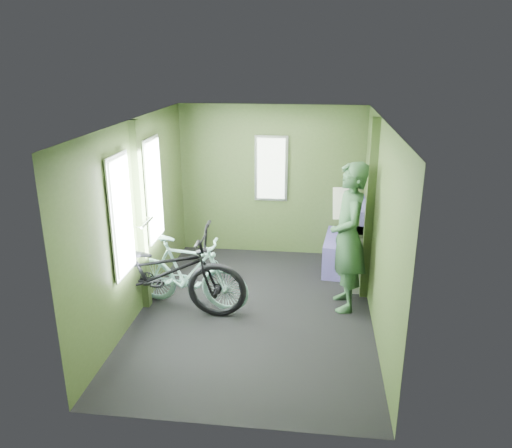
% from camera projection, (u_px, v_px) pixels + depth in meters
% --- Properties ---
extents(room, '(4.00, 4.02, 2.31)m').
position_uv_depth(room, '(252.00, 198.00, 5.69)').
color(room, black).
rests_on(room, ground).
extents(bicycle_black, '(2.09, 0.82, 1.15)m').
position_uv_depth(bicycle_black, '(162.00, 313.00, 6.07)').
color(bicycle_black, black).
rests_on(bicycle_black, ground).
extents(bicycle_mint, '(1.63, 0.81, 0.98)m').
position_uv_depth(bicycle_mint, '(189.00, 307.00, 6.23)').
color(bicycle_mint, '#83BAB4').
rests_on(bicycle_mint, ground).
extents(passenger, '(0.52, 0.74, 1.83)m').
position_uv_depth(passenger, '(348.00, 237.00, 5.95)').
color(passenger, '#28492C').
rests_on(passenger, ground).
extents(waste_box, '(0.24, 0.34, 0.82)m').
position_uv_depth(waste_box, '(357.00, 260.00, 6.58)').
color(waste_box, gray).
rests_on(waste_box, ground).
extents(bench_seat, '(0.63, 1.01, 1.02)m').
position_uv_depth(bench_seat, '(346.00, 249.00, 7.24)').
color(bench_seat, navy).
rests_on(bench_seat, ground).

